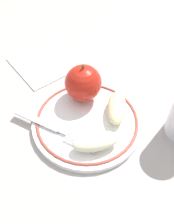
{
  "coord_description": "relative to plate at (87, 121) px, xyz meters",
  "views": [
    {
      "loc": [
        0.21,
        0.21,
        0.37
      ],
      "look_at": [
        0.01,
        0.01,
        0.03
      ],
      "focal_mm": 40.0,
      "sensor_mm": 36.0,
      "label": 1
    }
  ],
  "objects": [
    {
      "name": "apple_red_whole",
      "position": [
        -0.04,
        -0.05,
        0.04
      ],
      "size": [
        0.07,
        0.07,
        0.08
      ],
      "color": "red",
      "rests_on": "plate"
    },
    {
      "name": "plate",
      "position": [
        0.0,
        0.0,
        0.0
      ],
      "size": [
        0.2,
        0.2,
        0.01
      ],
      "color": "white",
      "rests_on": "ground_plane"
    },
    {
      "name": "apple_slice_front",
      "position": [
        0.03,
        0.05,
        0.02
      ],
      "size": [
        0.08,
        0.07,
        0.03
      ],
      "primitive_type": "ellipsoid",
      "rotation": [
        0.0,
        0.0,
        2.59
      ],
      "color": "#E7E9C1",
      "rests_on": "plate"
    },
    {
      "name": "ground_plane",
      "position": [
        -0.01,
        -0.01,
        -0.01
      ],
      "size": [
        2.0,
        2.0,
        0.0
      ],
      "primitive_type": "plane",
      "color": "#A99F9A"
    },
    {
      "name": "apple_slice_back",
      "position": [
        -0.05,
        0.03,
        0.02
      ],
      "size": [
        0.08,
        0.08,
        0.03
      ],
      "primitive_type": "ellipsoid",
      "rotation": [
        0.0,
        0.0,
        3.82
      ],
      "color": "beige",
      "rests_on": "plate"
    },
    {
      "name": "fork",
      "position": [
        0.06,
        -0.03,
        0.01
      ],
      "size": [
        0.07,
        0.17,
        0.0
      ],
      "rotation": [
        0.0,
        0.0,
        1.88
      ],
      "color": "silver",
      "rests_on": "plate"
    },
    {
      "name": "napkin_folded",
      "position": [
        -0.05,
        -0.19,
        -0.0
      ],
      "size": [
        0.15,
        0.15,
        0.01
      ],
      "primitive_type": "cube",
      "rotation": [
        0.0,
        0.0,
        -0.12
      ],
      "color": "white",
      "rests_on": "ground_plane"
    }
  ]
}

